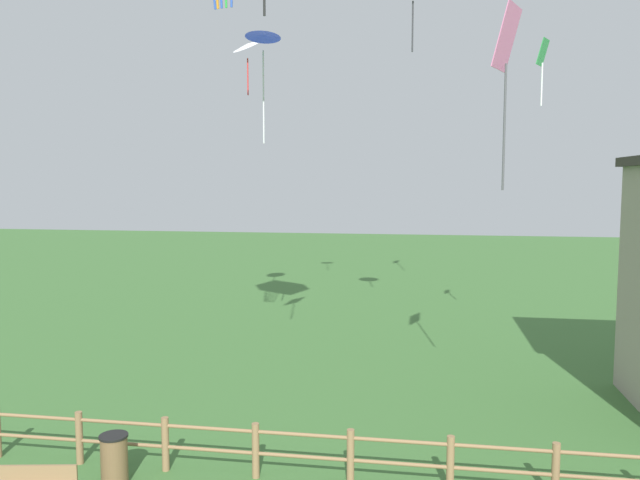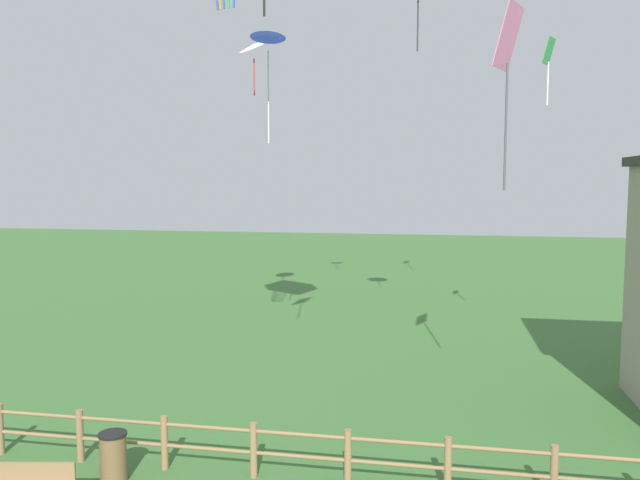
% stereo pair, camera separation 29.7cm
% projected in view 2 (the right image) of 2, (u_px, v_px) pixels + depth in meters
% --- Properties ---
extents(wooden_fence, '(19.84, 0.14, 1.05)m').
position_uv_depth(wooden_fence, '(300.00, 450.00, 11.54)').
color(wooden_fence, olive).
rests_on(wooden_fence, ground_plane).
extents(trash_bin, '(0.52, 0.52, 0.94)m').
position_uv_depth(trash_bin, '(113.00, 457.00, 11.52)').
color(trash_bin, brown).
rests_on(trash_bin, ground_plane).
extents(kite_blue_delta, '(1.38, 1.30, 3.61)m').
position_uv_depth(kite_blue_delta, '(268.00, 40.00, 19.14)').
color(kite_blue_delta, blue).
extents(kite_pink_diamond, '(0.70, 1.02, 3.83)m').
position_uv_depth(kite_pink_diamond, '(508.00, 55.00, 12.95)').
color(kite_pink_diamond, pink).
extents(kite_white_delta, '(1.58, 1.56, 2.08)m').
position_uv_depth(kite_white_delta, '(254.00, 46.00, 22.26)').
color(kite_white_delta, white).
extents(kite_green_diamond, '(0.44, 0.59, 1.91)m').
position_uv_depth(kite_green_diamond, '(549.00, 60.00, 17.96)').
color(kite_green_diamond, green).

